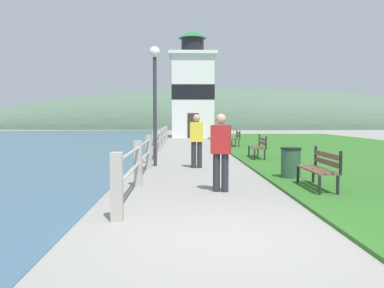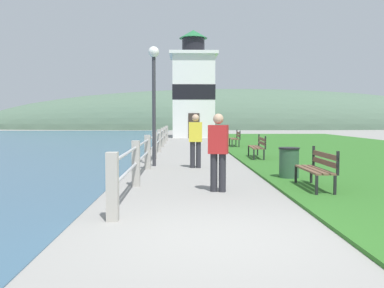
% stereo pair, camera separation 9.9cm
% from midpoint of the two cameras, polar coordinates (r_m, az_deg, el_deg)
% --- Properties ---
extents(ground_plane, '(160.00, 160.00, 0.00)m').
position_cam_midpoint_polar(ground_plane, '(5.84, 3.98, -12.42)').
color(ground_plane, gray).
extents(grass_verge, '(12.00, 43.60, 0.06)m').
position_cam_midpoint_polar(grass_verge, '(21.78, 20.73, -0.89)').
color(grass_verge, '#2D6623').
rests_on(grass_verge, ground_plane).
extents(seawall_railing, '(0.18, 23.89, 1.07)m').
position_cam_midpoint_polar(seawall_railing, '(18.50, -4.54, 0.38)').
color(seawall_railing, '#A8A399').
rests_on(seawall_railing, ground_plane).
extents(park_bench_near, '(0.48, 1.65, 0.94)m').
position_cam_midpoint_polar(park_bench_near, '(9.78, 16.73, -2.91)').
color(park_bench_near, brown).
rests_on(park_bench_near, ground_plane).
extents(park_bench_midway, '(0.57, 1.92, 0.94)m').
position_cam_midpoint_polar(park_bench_midway, '(16.81, 8.99, -0.19)').
color(park_bench_midway, brown).
rests_on(park_bench_midway, ground_plane).
extents(park_bench_far, '(0.53, 1.81, 0.94)m').
position_cam_midpoint_polar(park_bench_far, '(23.69, 5.97, 0.88)').
color(park_bench_far, brown).
rests_on(park_bench_far, ground_plane).
extents(lighthouse, '(3.92, 3.92, 8.91)m').
position_cam_midpoint_polar(lighthouse, '(36.01, 0.26, 7.12)').
color(lighthouse, white).
rests_on(lighthouse, ground_plane).
extents(person_strolling, '(0.46, 0.33, 1.70)m').
position_cam_midpoint_polar(person_strolling, '(9.26, 3.82, -0.74)').
color(person_strolling, '#28282D').
rests_on(person_strolling, ground_plane).
extents(person_by_railing, '(0.43, 0.25, 1.72)m').
position_cam_midpoint_polar(person_by_railing, '(13.69, 0.68, 0.68)').
color(person_by_railing, '#28282D').
rests_on(person_by_railing, ground_plane).
extents(trash_bin, '(0.54, 0.54, 0.84)m').
position_cam_midpoint_polar(trash_bin, '(11.36, 13.05, -2.56)').
color(trash_bin, '#2D5138').
rests_on(trash_bin, ground_plane).
extents(lamp_post, '(0.36, 0.36, 3.96)m').
position_cam_midpoint_polar(lamp_post, '(14.33, -4.91, 8.02)').
color(lamp_post, '#333338').
rests_on(lamp_post, ground_plane).
extents(distant_hillside, '(80.00, 16.00, 12.00)m').
position_cam_midpoint_polar(distant_hillside, '(65.24, 6.17, 2.03)').
color(distant_hillside, '#4C6651').
rests_on(distant_hillside, ground_plane).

